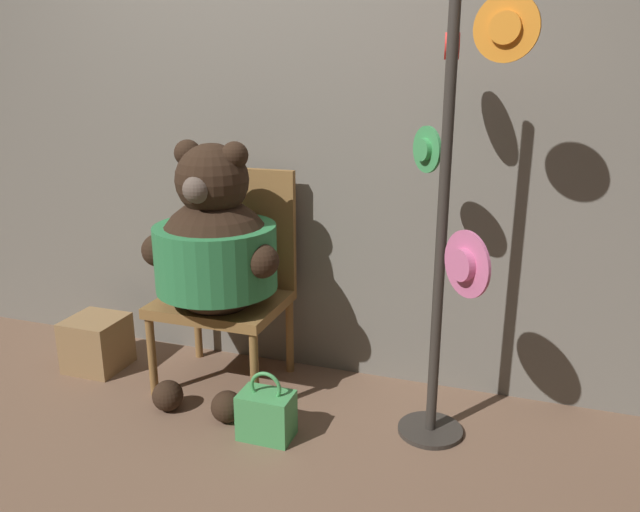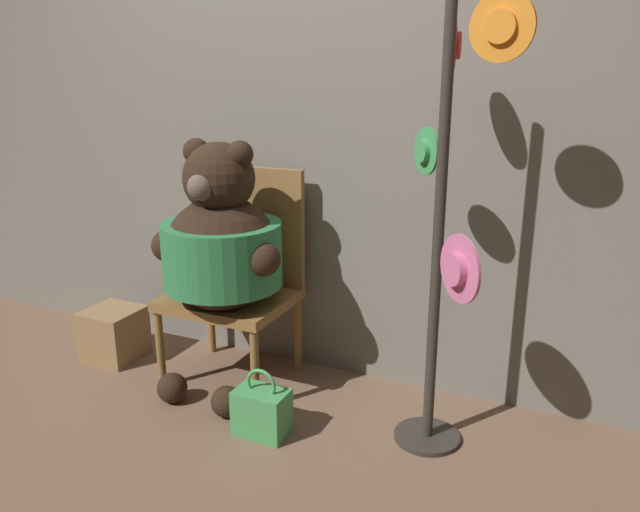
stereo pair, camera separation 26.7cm
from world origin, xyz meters
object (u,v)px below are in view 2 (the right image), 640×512
object	(u,v)px
chair	(239,271)
hat_display_rack	(447,228)
handbag_on_ground	(262,411)
teddy_bear	(221,247)

from	to	relation	value
chair	hat_display_rack	distance (m)	1.18
hat_display_rack	handbag_on_ground	xyz separation A→B (m)	(-0.69, -0.25, -0.82)
teddy_bear	handbag_on_ground	xyz separation A→B (m)	(0.37, -0.30, -0.61)
chair	handbag_on_ground	xyz separation A→B (m)	(0.39, -0.48, -0.44)
handbag_on_ground	hat_display_rack	bearing A→B (deg)	20.16
chair	hat_display_rack	size ratio (longest dim) A/B	0.59
teddy_bear	handbag_on_ground	size ratio (longest dim) A/B	3.96
teddy_bear	hat_display_rack	xyz separation A→B (m)	(1.06, -0.04, 0.21)
teddy_bear	hat_display_rack	world-z (taller)	hat_display_rack
handbag_on_ground	chair	bearing A→B (deg)	129.48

